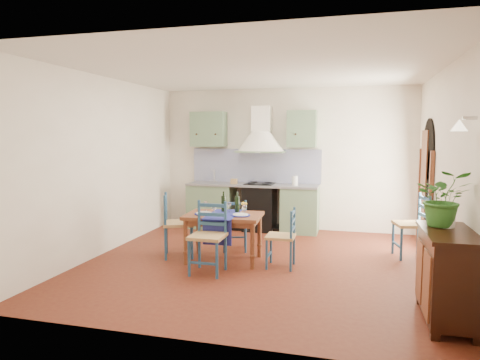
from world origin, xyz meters
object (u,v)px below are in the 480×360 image
Objects in this scene: chair_near at (208,236)px; sideboard at (447,273)px; dining_table at (224,220)px; potted_plant at (444,198)px.

chair_near reaches higher than sideboard.
dining_table is at bearing 85.71° from chair_near.
dining_table is 3.14m from sideboard.
chair_near is (-0.04, -0.58, -0.13)m from dining_table.
dining_table is 3.08m from potted_plant.
dining_table is 1.18× the size of chair_near.
chair_near is at bearing -94.29° from dining_table.
dining_table reaches higher than sideboard.
potted_plant is at bearing -24.05° from dining_table.
potted_plant is at bearing -13.10° from chair_near.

